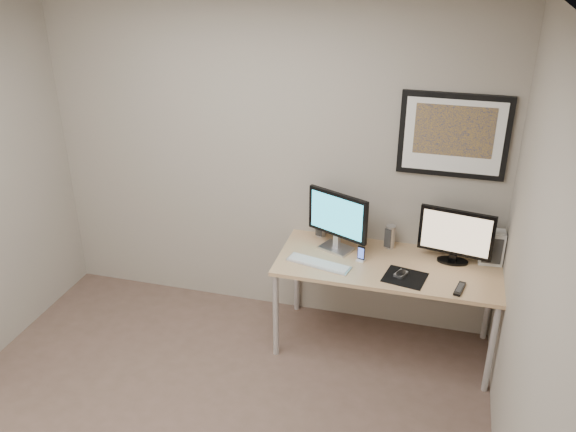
# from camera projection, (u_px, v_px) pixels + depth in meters

# --- Properties ---
(room) EXTENTS (3.60, 3.60, 3.60)m
(room) POSITION_uv_depth(u_px,v_px,m) (204.00, 178.00, 3.46)
(room) COLOR white
(room) RESTS_ON ground
(desk) EXTENTS (1.60, 0.70, 0.73)m
(desk) POSITION_uv_depth(u_px,v_px,m) (387.00, 271.00, 4.43)
(desk) COLOR #A2704E
(desk) RESTS_ON floor
(framed_art) EXTENTS (0.75, 0.04, 0.60)m
(framed_art) POSITION_uv_depth(u_px,v_px,m) (454.00, 136.00, 4.22)
(framed_art) COLOR black
(framed_art) RESTS_ON room
(monitor_large) EXTENTS (0.47, 0.24, 0.46)m
(monitor_large) POSITION_uv_depth(u_px,v_px,m) (338.00, 219.00, 4.49)
(monitor_large) COLOR #B8B8BD
(monitor_large) RESTS_ON desk
(monitor_tv) EXTENTS (0.52, 0.16, 0.41)m
(monitor_tv) POSITION_uv_depth(u_px,v_px,m) (456.00, 235.00, 4.33)
(monitor_tv) COLOR black
(monitor_tv) RESTS_ON desk
(speaker_left) EXTENTS (0.09, 0.09, 0.19)m
(speaker_left) POSITION_uv_depth(u_px,v_px,m) (321.00, 225.00, 4.76)
(speaker_left) COLOR #B8B8BD
(speaker_left) RESTS_ON desk
(speaker_right) EXTENTS (0.10, 0.10, 0.18)m
(speaker_right) POSITION_uv_depth(u_px,v_px,m) (390.00, 237.00, 4.59)
(speaker_right) COLOR #B8B8BD
(speaker_right) RESTS_ON desk
(phone_dock) EXTENTS (0.07, 0.07, 0.12)m
(phone_dock) POSITION_uv_depth(u_px,v_px,m) (361.00, 254.00, 4.41)
(phone_dock) COLOR black
(phone_dock) RESTS_ON desk
(keyboard) EXTENTS (0.49, 0.23, 0.02)m
(keyboard) POSITION_uv_depth(u_px,v_px,m) (319.00, 263.00, 4.39)
(keyboard) COLOR #BABABE
(keyboard) RESTS_ON desk
(mousepad) EXTENTS (0.32, 0.30, 0.00)m
(mousepad) POSITION_uv_depth(u_px,v_px,m) (405.00, 277.00, 4.23)
(mousepad) COLOR black
(mousepad) RESTS_ON desk
(mouse) EXTENTS (0.09, 0.12, 0.03)m
(mouse) POSITION_uv_depth(u_px,v_px,m) (401.00, 273.00, 4.24)
(mouse) COLOR black
(mouse) RESTS_ON mousepad
(remote) EXTENTS (0.08, 0.18, 0.02)m
(remote) POSITION_uv_depth(u_px,v_px,m) (460.00, 289.00, 4.08)
(remote) COLOR black
(remote) RESTS_ON desk
(fan_unit) EXTENTS (0.17, 0.13, 0.25)m
(fan_unit) POSITION_uv_depth(u_px,v_px,m) (492.00, 247.00, 4.36)
(fan_unit) COLOR silver
(fan_unit) RESTS_ON desk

